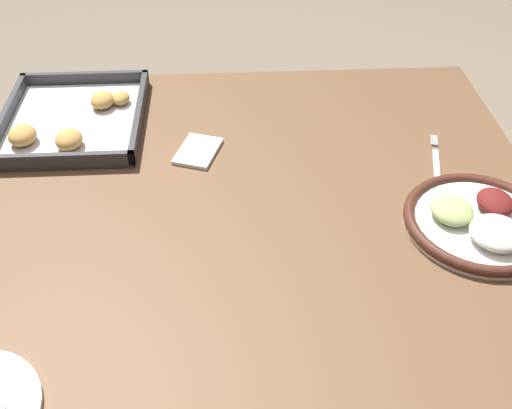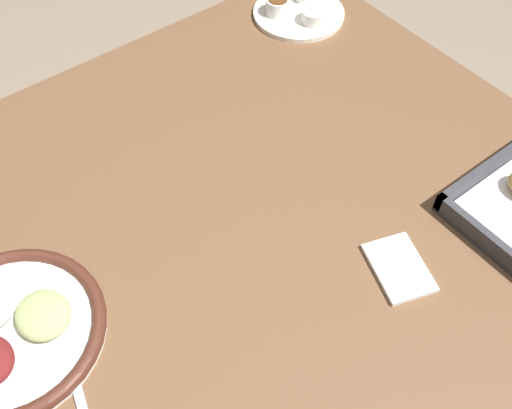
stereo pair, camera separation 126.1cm
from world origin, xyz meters
name	(u,v)px [view 2 (the right image)]	position (x,y,z in m)	size (l,w,h in m)	color
ground_plane	(261,396)	(0.00, 0.00, 0.00)	(8.00, 8.00, 0.00)	#7A6B59
dining_table	(263,260)	(0.00, 0.00, 0.62)	(1.01, 1.05, 0.72)	brown
dinner_plate	(8,329)	(-0.06, -0.38, 0.74)	(0.25, 0.25, 0.04)	white
saucer_plate	(298,11)	(-0.37, 0.38, 0.74)	(0.19, 0.19, 0.04)	white
napkin	(399,268)	(0.18, 0.10, 0.73)	(0.12, 0.10, 0.01)	white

